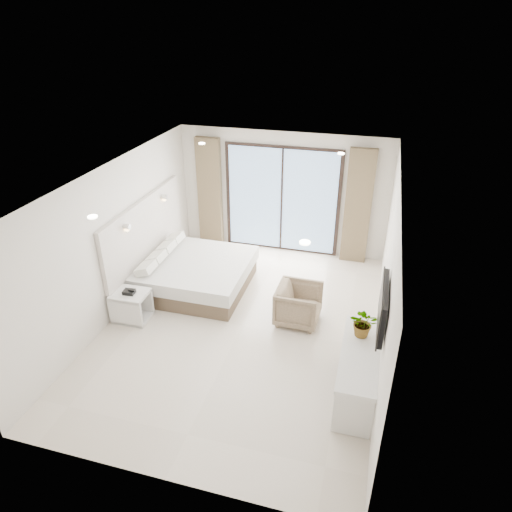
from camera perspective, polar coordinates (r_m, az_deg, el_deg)
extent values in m
plane|color=beige|center=(8.10, -1.77, -8.72)|extent=(6.20, 6.20, 0.00)
cube|color=silver|center=(10.10, 3.32, 7.84)|extent=(4.60, 0.02, 2.70)
cube|color=silver|center=(5.07, -12.78, -16.70)|extent=(4.60, 0.02, 2.70)
cube|color=silver|center=(8.28, -17.31, 1.74)|extent=(0.02, 6.20, 2.70)
cube|color=silver|center=(7.11, 16.11, -2.66)|extent=(0.02, 6.20, 2.70)
cube|color=white|center=(6.83, -2.10, 9.70)|extent=(4.60, 6.20, 0.02)
cube|color=silver|center=(9.09, -13.72, 3.27)|extent=(0.08, 3.00, 1.20)
cube|color=black|center=(6.06, 15.66, -6.18)|extent=(0.06, 1.00, 0.58)
cube|color=black|center=(6.06, 15.29, -6.13)|extent=(0.02, 1.04, 0.62)
cube|color=black|center=(10.13, 3.26, 6.98)|extent=(2.56, 0.04, 2.42)
cube|color=#7FA2CB|center=(10.10, 3.22, 6.93)|extent=(2.40, 0.01, 2.30)
cube|color=brown|center=(10.46, -5.80, 7.88)|extent=(0.55, 0.14, 2.50)
cube|color=brown|center=(9.82, 12.61, 5.94)|extent=(0.55, 0.14, 2.50)
cylinder|color=white|center=(5.87, -19.76, 4.63)|extent=(0.12, 0.12, 0.02)
cylinder|color=white|center=(4.93, 6.13, 1.69)|extent=(0.12, 0.12, 0.02)
cylinder|color=white|center=(8.88, -6.79, 13.80)|extent=(0.12, 0.12, 0.02)
cylinder|color=white|center=(8.29, 10.58, 12.47)|extent=(0.12, 0.12, 0.02)
cube|color=brown|center=(9.15, -7.53, -3.01)|extent=(1.99, 1.89, 0.32)
cube|color=white|center=(9.00, -7.64, -1.44)|extent=(2.06, 1.97, 0.26)
cube|color=silver|center=(8.69, -13.56, -1.70)|extent=(0.28, 0.40, 0.14)
cube|color=silver|center=(9.01, -12.32, -0.40)|extent=(0.28, 0.40, 0.14)
cube|color=silver|center=(9.35, -11.14, 0.83)|extent=(0.28, 0.40, 0.14)
cube|color=silver|center=(9.69, -10.06, 1.96)|extent=(0.28, 0.40, 0.14)
cube|color=silver|center=(8.26, -15.49, -4.61)|extent=(0.61, 0.51, 0.05)
cube|color=silver|center=(8.53, -15.07, -7.40)|extent=(0.61, 0.51, 0.05)
cube|color=silver|center=(8.25, -16.01, -6.87)|extent=(0.60, 0.07, 0.49)
cube|color=silver|center=(8.55, -14.56, -5.27)|extent=(0.60, 0.07, 0.49)
cube|color=black|center=(8.21, -15.58, -4.35)|extent=(0.21, 0.17, 0.07)
cube|color=silver|center=(6.53, 12.87, -11.83)|extent=(0.52, 1.66, 0.06)
cube|color=silver|center=(6.25, 11.96, -18.85)|extent=(0.50, 0.06, 0.71)
cube|color=silver|center=(7.36, 12.97, -10.48)|extent=(0.50, 0.06, 0.71)
imported|color=#33662D|center=(6.71, 13.29, -8.47)|extent=(0.40, 0.44, 0.34)
imported|color=#998064|center=(8.03, 5.36, -5.84)|extent=(0.71, 0.76, 0.76)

